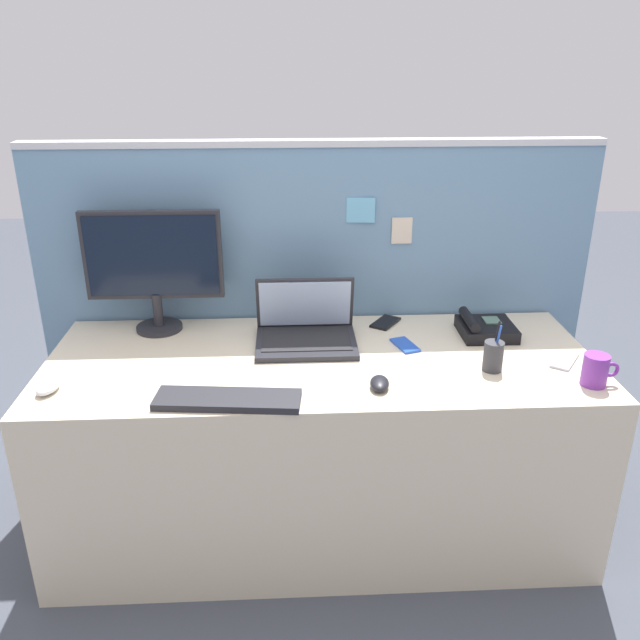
{
  "coord_description": "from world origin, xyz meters",
  "views": [
    {
      "loc": [
        -0.11,
        -2.03,
        1.69
      ],
      "look_at": [
        0.0,
        0.05,
        0.82
      ],
      "focal_mm": 36.84,
      "sensor_mm": 36.0,
      "label": 1
    }
  ],
  "objects_px": {
    "computer_mouse_right_hand": "(48,387)",
    "cell_phone_blue_case": "(405,345)",
    "computer_mouse_left_hand": "(380,383)",
    "cell_phone_black_slab": "(385,323)",
    "cell_phone_silver_slab": "(564,360)",
    "keyboard_main": "(228,400)",
    "laptop": "(306,328)",
    "coffee_mug": "(596,370)",
    "desktop_monitor": "(153,262)",
    "desk_phone": "(484,328)",
    "pen_cup": "(493,356)"
  },
  "relations": [
    {
      "from": "computer_mouse_left_hand",
      "to": "cell_phone_black_slab",
      "type": "height_order",
      "value": "computer_mouse_left_hand"
    },
    {
      "from": "desktop_monitor",
      "to": "coffee_mug",
      "type": "xyz_separation_m",
      "value": [
        1.45,
        -0.52,
        -0.21
      ]
    },
    {
      "from": "laptop",
      "to": "cell_phone_blue_case",
      "type": "height_order",
      "value": "laptop"
    },
    {
      "from": "laptop",
      "to": "computer_mouse_left_hand",
      "type": "relative_size",
      "value": 3.57
    },
    {
      "from": "cell_phone_blue_case",
      "to": "cell_phone_black_slab",
      "type": "bearing_deg",
      "value": 83.09
    },
    {
      "from": "desktop_monitor",
      "to": "computer_mouse_right_hand",
      "type": "distance_m",
      "value": 0.6
    },
    {
      "from": "desk_phone",
      "to": "cell_phone_black_slab",
      "type": "distance_m",
      "value": 0.37
    },
    {
      "from": "pen_cup",
      "to": "coffee_mug",
      "type": "height_order",
      "value": "pen_cup"
    },
    {
      "from": "laptop",
      "to": "cell_phone_silver_slab",
      "type": "bearing_deg",
      "value": -13.99
    },
    {
      "from": "keyboard_main",
      "to": "computer_mouse_left_hand",
      "type": "distance_m",
      "value": 0.47
    },
    {
      "from": "computer_mouse_left_hand",
      "to": "cell_phone_black_slab",
      "type": "bearing_deg",
      "value": 86.78
    },
    {
      "from": "pen_cup",
      "to": "cell_phone_blue_case",
      "type": "relative_size",
      "value": 1.37
    },
    {
      "from": "cell_phone_black_slab",
      "to": "laptop",
      "type": "bearing_deg",
      "value": -121.07
    },
    {
      "from": "desktop_monitor",
      "to": "cell_phone_blue_case",
      "type": "xyz_separation_m",
      "value": [
        0.9,
        -0.21,
        -0.26
      ]
    },
    {
      "from": "computer_mouse_right_hand",
      "to": "cell_phone_blue_case",
      "type": "height_order",
      "value": "computer_mouse_right_hand"
    },
    {
      "from": "cell_phone_blue_case",
      "to": "keyboard_main",
      "type": "bearing_deg",
      "value": -165.81
    },
    {
      "from": "keyboard_main",
      "to": "cell_phone_silver_slab",
      "type": "xyz_separation_m",
      "value": [
        1.12,
        0.22,
        -0.01
      ]
    },
    {
      "from": "computer_mouse_left_hand",
      "to": "cell_phone_silver_slab",
      "type": "height_order",
      "value": "computer_mouse_left_hand"
    },
    {
      "from": "laptop",
      "to": "computer_mouse_right_hand",
      "type": "height_order",
      "value": "laptop"
    },
    {
      "from": "desk_phone",
      "to": "computer_mouse_left_hand",
      "type": "height_order",
      "value": "desk_phone"
    },
    {
      "from": "desk_phone",
      "to": "pen_cup",
      "type": "relative_size",
      "value": 1.14
    },
    {
      "from": "cell_phone_blue_case",
      "to": "cell_phone_silver_slab",
      "type": "bearing_deg",
      "value": -33.81
    },
    {
      "from": "pen_cup",
      "to": "cell_phone_silver_slab",
      "type": "relative_size",
      "value": 1.16
    },
    {
      "from": "cell_phone_black_slab",
      "to": "desk_phone",
      "type": "bearing_deg",
      "value": 14.71
    },
    {
      "from": "computer_mouse_left_hand",
      "to": "coffee_mug",
      "type": "relative_size",
      "value": 0.85
    },
    {
      "from": "computer_mouse_right_hand",
      "to": "cell_phone_black_slab",
      "type": "xyz_separation_m",
      "value": [
        1.12,
        0.49,
        -0.01
      ]
    },
    {
      "from": "computer_mouse_left_hand",
      "to": "pen_cup",
      "type": "relative_size",
      "value": 0.58
    },
    {
      "from": "desk_phone",
      "to": "cell_phone_silver_slab",
      "type": "relative_size",
      "value": 1.32
    },
    {
      "from": "keyboard_main",
      "to": "laptop",
      "type": "bearing_deg",
      "value": 66.27
    },
    {
      "from": "keyboard_main",
      "to": "coffee_mug",
      "type": "relative_size",
      "value": 3.72
    },
    {
      "from": "computer_mouse_left_hand",
      "to": "cell_phone_silver_slab",
      "type": "relative_size",
      "value": 0.67
    },
    {
      "from": "laptop",
      "to": "cell_phone_blue_case",
      "type": "relative_size",
      "value": 2.85
    },
    {
      "from": "laptop",
      "to": "computer_mouse_right_hand",
      "type": "xyz_separation_m",
      "value": [
        -0.81,
        -0.34,
        -0.03
      ]
    },
    {
      "from": "pen_cup",
      "to": "cell_phone_silver_slab",
      "type": "height_order",
      "value": "pen_cup"
    },
    {
      "from": "coffee_mug",
      "to": "cell_phone_blue_case",
      "type": "bearing_deg",
      "value": 149.95
    },
    {
      "from": "desktop_monitor",
      "to": "coffee_mug",
      "type": "height_order",
      "value": "desktop_monitor"
    },
    {
      "from": "coffee_mug",
      "to": "computer_mouse_right_hand",
      "type": "bearing_deg",
      "value": 178.63
    },
    {
      "from": "keyboard_main",
      "to": "cell_phone_blue_case",
      "type": "height_order",
      "value": "keyboard_main"
    },
    {
      "from": "desk_phone",
      "to": "cell_phone_silver_slab",
      "type": "xyz_separation_m",
      "value": [
        0.21,
        -0.24,
        -0.02
      ]
    },
    {
      "from": "desktop_monitor",
      "to": "keyboard_main",
      "type": "xyz_separation_m",
      "value": [
        0.3,
        -0.58,
        -0.25
      ]
    },
    {
      "from": "desktop_monitor",
      "to": "keyboard_main",
      "type": "relative_size",
      "value": 1.15
    },
    {
      "from": "laptop",
      "to": "desk_phone",
      "type": "bearing_deg",
      "value": 1.56
    },
    {
      "from": "pen_cup",
      "to": "desktop_monitor",
      "type": "bearing_deg",
      "value": 160.65
    },
    {
      "from": "computer_mouse_right_hand",
      "to": "cell_phone_silver_slab",
      "type": "xyz_separation_m",
      "value": [
        1.68,
        0.13,
        -0.01
      ]
    },
    {
      "from": "computer_mouse_right_hand",
      "to": "pen_cup",
      "type": "distance_m",
      "value": 1.42
    },
    {
      "from": "computer_mouse_right_hand",
      "to": "cell_phone_blue_case",
      "type": "xyz_separation_m",
      "value": [
        1.16,
        0.28,
        -0.01
      ]
    },
    {
      "from": "cell_phone_black_slab",
      "to": "computer_mouse_right_hand",
      "type": "bearing_deg",
      "value": -122.24
    },
    {
      "from": "desktop_monitor",
      "to": "laptop",
      "type": "bearing_deg",
      "value": -14.22
    },
    {
      "from": "computer_mouse_right_hand",
      "to": "laptop",
      "type": "bearing_deg",
      "value": 33.66
    },
    {
      "from": "pen_cup",
      "to": "cell_phone_black_slab",
      "type": "relative_size",
      "value": 1.28
    }
  ]
}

